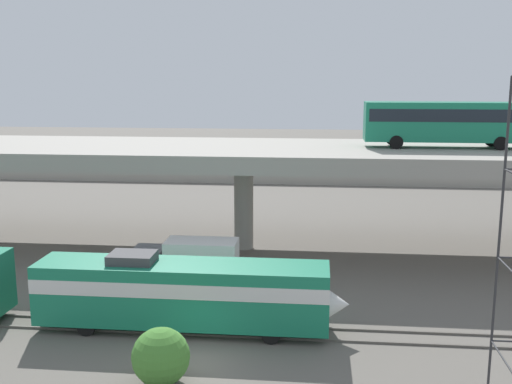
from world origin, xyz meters
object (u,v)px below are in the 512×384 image
at_px(parked_car_3, 308,164).
at_px(parked_car_5, 133,158).
at_px(service_truck_west, 188,261).
at_px(parked_car_4, 457,166).
at_px(parked_car_0, 489,164).
at_px(parked_car_7, 265,163).
at_px(train_locomotive, 196,291).
at_px(parked_car_1, 180,158).
at_px(parked_car_6, 382,160).
at_px(parked_car_2, 131,160).
at_px(transit_bus_on_overpass, 446,120).

height_order(parked_car_3, parked_car_5, same).
bearing_deg(service_truck_west, parked_car_5, -68.67).
relative_size(service_truck_west, parked_car_4, 1.67).
relative_size(parked_car_0, parked_car_4, 1.14).
bearing_deg(parked_car_7, train_locomotive, -89.39).
distance_m(parked_car_0, parked_car_1, 41.19).
bearing_deg(parked_car_1, parked_car_4, -6.09).
xyz_separation_m(parked_car_4, parked_car_7, (-24.34, 0.08, -0.00)).
height_order(train_locomotive, parked_car_5, train_locomotive).
bearing_deg(parked_car_0, parked_car_3, 5.81).
relative_size(train_locomotive, parked_car_3, 3.81).
bearing_deg(parked_car_7, parked_car_5, 170.72).
relative_size(service_truck_west, parked_car_6, 1.70).
bearing_deg(parked_car_2, train_locomotive, 111.04).
xyz_separation_m(parked_car_0, parked_car_4, (-4.60, -2.33, -0.00)).
relative_size(service_truck_west, parked_car_0, 1.47).
bearing_deg(train_locomotive, parked_car_7, 90.61).
height_order(parked_car_2, parked_car_6, same).
height_order(service_truck_west, parked_car_7, service_truck_west).
distance_m(service_truck_west, parked_car_5, 47.73).
relative_size(service_truck_west, parked_car_1, 1.67).
height_order(parked_car_0, parked_car_5, same).
xyz_separation_m(transit_bus_on_overpass, parked_car_6, (-0.70, 36.40, -7.96)).
height_order(parked_car_2, parked_car_7, same).
relative_size(service_truck_west, parked_car_3, 1.56).
relative_size(train_locomotive, parked_car_7, 4.09).
bearing_deg(parked_car_6, parked_car_2, 6.41).
xyz_separation_m(parked_car_5, parked_car_6, (34.31, 1.54, -0.00)).
relative_size(train_locomotive, parked_car_5, 3.76).
height_order(transit_bus_on_overpass, parked_car_2, transit_bus_on_overpass).
xyz_separation_m(parked_car_5, parked_car_7, (18.78, -3.07, -0.00)).
relative_size(parked_car_0, parked_car_3, 1.06).
bearing_deg(parked_car_5, parked_car_7, 170.72).
bearing_deg(train_locomotive, parked_car_5, 110.58).
bearing_deg(parked_car_2, parked_car_1, -153.83).
height_order(parked_car_2, parked_car_5, same).
distance_m(parked_car_2, parked_car_7, 18.39).
distance_m(parked_car_3, parked_car_7, 5.57).
xyz_separation_m(transit_bus_on_overpass, parked_car_7, (-16.24, 31.79, -7.96)).
relative_size(parked_car_1, parked_car_2, 0.89).
distance_m(parked_car_3, parked_car_5, 24.56).
bearing_deg(parked_car_0, parked_car_4, 26.82).
bearing_deg(parked_car_5, parked_car_0, 179.01).
height_order(service_truck_west, parked_car_3, service_truck_west).
distance_m(train_locomotive, parked_car_7, 48.30).
xyz_separation_m(transit_bus_on_overpass, parked_car_2, (-34.61, 32.59, -7.95)).
distance_m(train_locomotive, service_truck_west, 7.19).
height_order(transit_bus_on_overpass, service_truck_west, transit_bus_on_overpass).
distance_m(parked_car_1, parked_car_7, 12.81).
bearing_deg(transit_bus_on_overpass, parked_car_6, -88.89).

